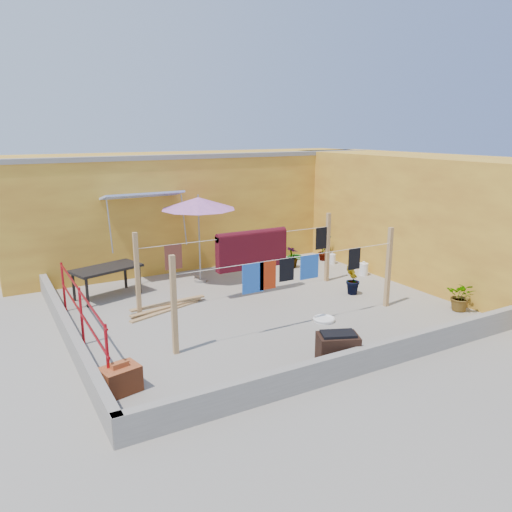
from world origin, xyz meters
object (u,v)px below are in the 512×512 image
outdoor_table (106,270)px  white_basin (324,319)px  brazier (338,350)px  water_jug_b (332,259)px  plant_back_a (274,250)px  brick_stack (120,379)px  patio_umbrella (198,204)px  water_jug_a (363,269)px  green_hose (295,257)px

outdoor_table → white_basin: 5.19m
white_basin → brazier: bearing=-120.7°
water_jug_b → plant_back_a: size_ratio=0.47×
outdoor_table → water_jug_b: size_ratio=5.20×
brick_stack → plant_back_a: plant_back_a is taller
patio_umbrella → white_basin: bearing=-73.7°
patio_umbrella → water_jug_b: patio_umbrella is taller
water_jug_a → plant_back_a: plant_back_a is taller
outdoor_table → green_hose: (5.93, 0.90, -0.63)m
water_jug_a → brazier: bearing=-135.6°
white_basin → plant_back_a: bearing=70.7°
white_basin → plant_back_a: 4.95m
water_jug_b → plant_back_a: bearing=141.3°
outdoor_table → green_hose: 6.03m
white_basin → water_jug_b: 4.66m
patio_umbrella → green_hose: size_ratio=4.46×
patio_umbrella → plant_back_a: size_ratio=3.26×
outdoor_table → brazier: outdoor_table is taller
water_jug_a → green_hose: water_jug_a is taller
brazier → water_jug_b: 6.66m
white_basin → plant_back_a: (1.63, 4.66, 0.31)m
brazier → plant_back_a: (2.66, 6.40, 0.06)m
brazier → green_hose: 7.27m
outdoor_table → water_jug_a: size_ratio=4.50×
water_jug_a → green_hose: (-0.58, 2.46, -0.13)m
water_jug_a → outdoor_table: bearing=166.5°
patio_umbrella → plant_back_a: (2.75, 0.82, -1.69)m
water_jug_a → green_hose: 2.54m
brick_stack → green_hose: (6.82, 5.46, -0.18)m
plant_back_a → water_jug_b: bearing=-38.7°
outdoor_table → plant_back_a: 5.24m
patio_umbrella → white_basin: 4.47m
water_jug_a → water_jug_b: water_jug_a is taller
water_jug_a → plant_back_a: bearing=118.8°
brazier → plant_back_a: size_ratio=1.13×
brick_stack → plant_back_a: 8.15m
brazier → water_jug_a: (4.01, 3.94, -0.12)m
outdoor_table → white_basin: (3.53, -3.76, -0.62)m
patio_umbrella → water_jug_a: bearing=-21.9°
water_jug_b → plant_back_a: 1.75m
green_hose → plant_back_a: size_ratio=0.73×
water_jug_a → plant_back_a: 2.82m
outdoor_table → water_jug_a: bearing=-13.5°
patio_umbrella → outdoor_table: patio_umbrella is taller
water_jug_a → plant_back_a: size_ratio=0.55×
patio_umbrella → outdoor_table: bearing=-178.1°
patio_umbrella → brazier: 5.85m
white_basin → brick_stack: bearing=-169.8°
brazier → white_basin: brazier is taller
patio_umbrella → brazier: bearing=-89.1°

